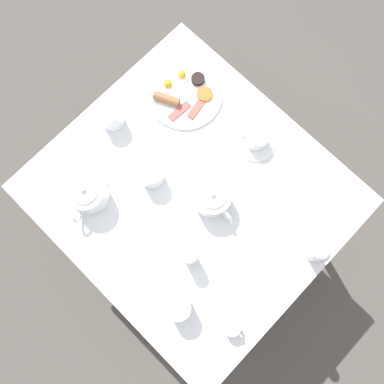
{
  "coord_description": "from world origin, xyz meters",
  "views": [
    {
      "loc": [
        0.18,
        -0.18,
        2.01
      ],
      "look_at": [
        0.0,
        0.0,
        0.74
      ],
      "focal_mm": 35.0,
      "sensor_mm": 36.0,
      "label": 1
    }
  ],
  "objects_px": {
    "wine_glass_spare": "(151,175)",
    "knife_by_plate": "(134,263)",
    "teapot_far": "(88,194)",
    "breakfast_plate": "(184,93)",
    "fork_by_plate": "(324,206)",
    "water_glass_tall": "(178,306)",
    "teacup_with_saucer_left": "(257,139)",
    "creamer_jug": "(232,327)",
    "pepper_grinder": "(191,259)",
    "teapot_near": "(212,198)",
    "water_glass_short": "(111,117)",
    "salt_grinder": "(319,254)"
  },
  "relations": [
    {
      "from": "teacup_with_saucer_left",
      "to": "fork_by_plate",
      "type": "bearing_deg",
      "value": -1.73
    },
    {
      "from": "water_glass_short",
      "to": "pepper_grinder",
      "type": "relative_size",
      "value": 0.74
    },
    {
      "from": "breakfast_plate",
      "to": "wine_glass_spare",
      "type": "height_order",
      "value": "wine_glass_spare"
    },
    {
      "from": "water_glass_short",
      "to": "creamer_jug",
      "type": "height_order",
      "value": "water_glass_short"
    },
    {
      "from": "water_glass_short",
      "to": "creamer_jug",
      "type": "relative_size",
      "value": 1.12
    },
    {
      "from": "creamer_jug",
      "to": "water_glass_tall",
      "type": "bearing_deg",
      "value": -156.42
    },
    {
      "from": "teapot_far",
      "to": "salt_grinder",
      "type": "distance_m",
      "value": 0.79
    },
    {
      "from": "wine_glass_spare",
      "to": "pepper_grinder",
      "type": "relative_size",
      "value": 0.71
    },
    {
      "from": "teapot_near",
      "to": "salt_grinder",
      "type": "xyz_separation_m",
      "value": [
        0.38,
        0.1,
        0.01
      ]
    },
    {
      "from": "creamer_jug",
      "to": "teacup_with_saucer_left",
      "type": "bearing_deg",
      "value": 125.13
    },
    {
      "from": "teacup_with_saucer_left",
      "to": "pepper_grinder",
      "type": "relative_size",
      "value": 1.3
    },
    {
      "from": "breakfast_plate",
      "to": "water_glass_tall",
      "type": "xyz_separation_m",
      "value": [
        0.52,
        -0.55,
        0.04
      ]
    },
    {
      "from": "breakfast_plate",
      "to": "teacup_with_saucer_left",
      "type": "relative_size",
      "value": 1.78
    },
    {
      "from": "teapot_near",
      "to": "teacup_with_saucer_left",
      "type": "xyz_separation_m",
      "value": [
        -0.04,
        0.27,
        -0.02
      ]
    },
    {
      "from": "breakfast_plate",
      "to": "teacup_with_saucer_left",
      "type": "xyz_separation_m",
      "value": [
        0.31,
        0.05,
        0.02
      ]
    },
    {
      "from": "water_glass_short",
      "to": "pepper_grinder",
      "type": "distance_m",
      "value": 0.57
    },
    {
      "from": "teapot_near",
      "to": "teapot_far",
      "type": "height_order",
      "value": "same"
    },
    {
      "from": "teacup_with_saucer_left",
      "to": "water_glass_short",
      "type": "xyz_separation_m",
      "value": [
        -0.42,
        -0.31,
        0.02
      ]
    },
    {
      "from": "wine_glass_spare",
      "to": "knife_by_plate",
      "type": "distance_m",
      "value": 0.31
    },
    {
      "from": "breakfast_plate",
      "to": "teapot_far",
      "type": "distance_m",
      "value": 0.5
    },
    {
      "from": "water_glass_tall",
      "to": "knife_by_plate",
      "type": "relative_size",
      "value": 0.57
    },
    {
      "from": "fork_by_plate",
      "to": "teacup_with_saucer_left",
      "type": "bearing_deg",
      "value": 178.27
    },
    {
      "from": "water_glass_short",
      "to": "teacup_with_saucer_left",
      "type": "bearing_deg",
      "value": 35.92
    },
    {
      "from": "teacup_with_saucer_left",
      "to": "water_glass_tall",
      "type": "relative_size",
      "value": 1.52
    },
    {
      "from": "breakfast_plate",
      "to": "knife_by_plate",
      "type": "distance_m",
      "value": 0.64
    },
    {
      "from": "teapot_far",
      "to": "creamer_jug",
      "type": "distance_m",
      "value": 0.64
    },
    {
      "from": "water_glass_short",
      "to": "teapot_far",
      "type": "bearing_deg",
      "value": -58.7
    },
    {
      "from": "fork_by_plate",
      "to": "knife_by_plate",
      "type": "xyz_separation_m",
      "value": [
        -0.33,
        -0.6,
        0.0
      ]
    },
    {
      "from": "teapot_far",
      "to": "fork_by_plate",
      "type": "distance_m",
      "value": 0.81
    },
    {
      "from": "teapot_far",
      "to": "knife_by_plate",
      "type": "xyz_separation_m",
      "value": [
        0.27,
        -0.06,
        -0.05
      ]
    },
    {
      "from": "water_glass_tall",
      "to": "fork_by_plate",
      "type": "xyz_separation_m",
      "value": [
        0.13,
        0.59,
        -0.05
      ]
    },
    {
      "from": "breakfast_plate",
      "to": "fork_by_plate",
      "type": "distance_m",
      "value": 0.65
    },
    {
      "from": "teapot_far",
      "to": "teacup_with_saucer_left",
      "type": "xyz_separation_m",
      "value": [
        0.27,
        0.55,
        -0.02
      ]
    },
    {
      "from": "breakfast_plate",
      "to": "wine_glass_spare",
      "type": "relative_size",
      "value": 3.27
    },
    {
      "from": "teapot_far",
      "to": "wine_glass_spare",
      "type": "xyz_separation_m",
      "value": [
        0.11,
        0.2,
        -0.01
      ]
    },
    {
      "from": "fork_by_plate",
      "to": "knife_by_plate",
      "type": "distance_m",
      "value": 0.69
    },
    {
      "from": "wine_glass_spare",
      "to": "creamer_jug",
      "type": "height_order",
      "value": "wine_glass_spare"
    },
    {
      "from": "teapot_far",
      "to": "water_glass_short",
      "type": "distance_m",
      "value": 0.29
    },
    {
      "from": "fork_by_plate",
      "to": "creamer_jug",
      "type": "bearing_deg",
      "value": -85.74
    },
    {
      "from": "water_glass_tall",
      "to": "knife_by_plate",
      "type": "height_order",
      "value": "water_glass_tall"
    },
    {
      "from": "pepper_grinder",
      "to": "teacup_with_saucer_left",
      "type": "bearing_deg",
      "value": 105.33
    },
    {
      "from": "teacup_with_saucer_left",
      "to": "knife_by_plate",
      "type": "bearing_deg",
      "value": -90.19
    },
    {
      "from": "teapot_far",
      "to": "water_glass_tall",
      "type": "relative_size",
      "value": 2.0
    },
    {
      "from": "wine_glass_spare",
      "to": "knife_by_plate",
      "type": "height_order",
      "value": "wine_glass_spare"
    },
    {
      "from": "water_glass_short",
      "to": "fork_by_plate",
      "type": "distance_m",
      "value": 0.81
    },
    {
      "from": "breakfast_plate",
      "to": "teacup_with_saucer_left",
      "type": "distance_m",
      "value": 0.32
    },
    {
      "from": "breakfast_plate",
      "to": "teacup_with_saucer_left",
      "type": "bearing_deg",
      "value": 9.44
    },
    {
      "from": "wine_glass_spare",
      "to": "fork_by_plate",
      "type": "relative_size",
      "value": 0.5
    },
    {
      "from": "breakfast_plate",
      "to": "teapot_near",
      "type": "height_order",
      "value": "teapot_near"
    },
    {
      "from": "teacup_with_saucer_left",
      "to": "creamer_jug",
      "type": "bearing_deg",
      "value": -54.87
    }
  ]
}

